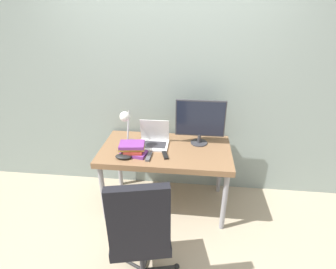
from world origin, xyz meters
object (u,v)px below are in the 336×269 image
Objects in this scene: monitor at (200,120)px; game_controller at (123,157)px; desk_lamp at (126,122)px; office_chair at (140,230)px; book_stack at (133,149)px; laptop at (154,140)px.

game_controller is at bearing -151.38° from monitor.
desk_lamp is 1.07m from office_chair.
book_stack is at bearing -55.12° from desk_lamp.
office_chair is 0.81m from game_controller.
monitor is 0.86m from game_controller.
book_stack is at bearing 105.82° from office_chair.
laptop is 0.60× the size of monitor.
office_chair is at bearing -86.92° from laptop.
monitor is at bearing 69.46° from office_chair.
office_chair is at bearing -67.21° from game_controller.
game_controller is at bearing -88.77° from desk_lamp.
monitor is at bearing 15.06° from desk_lamp.
game_controller is at bearing 112.79° from office_chair.
office_chair reaches higher than book_stack.
laptop is 0.28m from book_stack.
office_chair is at bearing -74.18° from book_stack.
book_stack is 1.80× the size of game_controller.
book_stack is (-0.65, -0.31, -0.20)m from monitor.
laptop is at bearing 23.49° from desk_lamp.
laptop reaches higher than book_stack.
monitor is 3.22× the size of game_controller.
laptop is at bearing 52.15° from book_stack.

